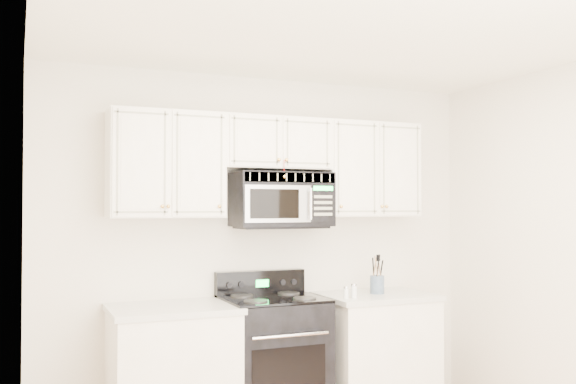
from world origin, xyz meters
TOP-DOWN VIEW (x-y plane):
  - room at (0.00, 0.00)m, footprint 3.51×3.51m
  - base_cabinet_left at (-0.80, 1.44)m, footprint 0.86×0.65m
  - base_cabinet_right at (0.80, 1.44)m, footprint 0.86×0.65m
  - range at (-0.06, 1.45)m, footprint 0.71×0.65m
  - upper_cabinets at (0.00, 1.58)m, footprint 2.44×0.37m
  - microwave at (0.06, 1.56)m, footprint 0.73×0.42m
  - utensil_crock at (0.81, 1.43)m, footprint 0.11×0.11m
  - shaker_salt at (0.45, 1.27)m, footprint 0.04×0.04m
  - shaker_pepper at (0.53, 1.28)m, footprint 0.04×0.04m

SIDE VIEW (x-z plane):
  - base_cabinet_left at x=-0.80m, z-range -0.03..0.89m
  - base_cabinet_right at x=0.80m, z-range -0.03..0.89m
  - range at x=-0.06m, z-range -0.07..1.04m
  - shaker_salt at x=0.45m, z-range 0.92..1.01m
  - shaker_pepper at x=0.53m, z-range 0.92..1.03m
  - utensil_crock at x=0.81m, z-range 0.85..1.15m
  - room at x=0.00m, z-range 0.00..2.60m
  - microwave at x=0.06m, z-range 1.45..1.86m
  - upper_cabinets at x=0.00m, z-range 1.56..2.31m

